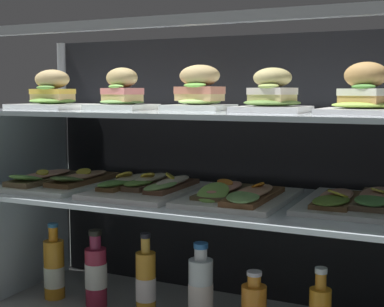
{
  "coord_description": "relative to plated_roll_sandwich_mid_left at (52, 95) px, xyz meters",
  "views": [
    {
      "loc": [
        0.65,
        -1.4,
        0.7
      ],
      "look_at": [
        0.0,
        0.0,
        0.53
      ],
      "focal_mm": 51.9,
      "sensor_mm": 36.0,
      "label": 1
    }
  ],
  "objects": [
    {
      "name": "shelf_upper_glass",
      "position": [
        0.45,
        0.04,
        -0.05
      ],
      "size": [
        1.28,
        0.49,
        0.01
      ],
      "primitive_type": "cube",
      "color": "silver",
      "rests_on": "riser_upper_tier"
    },
    {
      "name": "open_sandwich_tray_mid_left",
      "position": [
        0.02,
        0.01,
        -0.26
      ],
      "size": [
        0.26,
        0.36,
        0.06
      ],
      "color": "white",
      "rests_on": "shelf_lower_glass"
    },
    {
      "name": "plated_roll_sandwich_far_left",
      "position": [
        0.22,
        0.05,
        0.01
      ],
      "size": [
        0.17,
        0.17,
        0.12
      ],
      "color": "white",
      "rests_on": "shelf_upper_glass"
    },
    {
      "name": "juice_bottle_tucked_behind",
      "position": [
        -0.03,
        0.02,
        -0.56
      ],
      "size": [
        0.07,
        0.07,
        0.25
      ],
      "color": "orange",
      "rests_on": "case_base_deck"
    },
    {
      "name": "plated_roll_sandwich_left_of_center",
      "position": [
        0.69,
        0.02,
        -0.0
      ],
      "size": [
        0.18,
        0.18,
        0.11
      ],
      "color": "white",
      "rests_on": "shelf_upper_glass"
    },
    {
      "name": "open_sandwich_tray_far_right",
      "position": [
        0.9,
        0.07,
        -0.26
      ],
      "size": [
        0.26,
        0.36,
        0.05
      ],
      "color": "white",
      "rests_on": "shelf_lower_glass"
    },
    {
      "name": "riser_lower_tier",
      "position": [
        0.45,
        0.04,
        -0.47
      ],
      "size": [
        1.26,
        0.48,
        0.36
      ],
      "color": "silver",
      "rests_on": "case_base_deck"
    },
    {
      "name": "juice_bottle_back_left",
      "position": [
        0.13,
        0.02,
        -0.55
      ],
      "size": [
        0.07,
        0.07,
        0.24
      ],
      "color": "#A02540",
      "rests_on": "case_base_deck"
    },
    {
      "name": "shelf_lower_glass",
      "position": [
        0.45,
        0.04,
        -0.29
      ],
      "size": [
        1.28,
        0.49,
        0.01
      ],
      "primitive_type": "cube",
      "color": "silver",
      "rests_on": "riser_lower_tier"
    },
    {
      "name": "plated_roll_sandwich_mid_left",
      "position": [
        0.0,
        0.0,
        0.0
      ],
      "size": [
        0.21,
        0.21,
        0.12
      ],
      "color": "white",
      "rests_on": "shelf_upper_glass"
    },
    {
      "name": "open_sandwich_tray_right_of_center",
      "position": [
        0.6,
        0.01,
        -0.26
      ],
      "size": [
        0.26,
        0.37,
        0.06
      ],
      "color": "white",
      "rests_on": "shelf_lower_glass"
    },
    {
      "name": "juice_bottle_front_fourth",
      "position": [
        0.48,
        0.03,
        -0.55
      ],
      "size": [
        0.07,
        0.07,
        0.24
      ],
      "color": "white",
      "rests_on": "case_base_deck"
    },
    {
      "name": "case_frame",
      "position": [
        0.45,
        0.2,
        -0.21
      ],
      "size": [
        1.32,
        0.54,
        0.87
      ],
      "color": "gray",
      "rests_on": "ground"
    },
    {
      "name": "open_sandwich_tray_near_right_corner",
      "position": [
        0.32,
        0.03,
        -0.26
      ],
      "size": [
        0.26,
        0.36,
        0.06
      ],
      "color": "white",
      "rests_on": "shelf_lower_glass"
    },
    {
      "name": "plated_roll_sandwich_near_right_corner",
      "position": [
        0.45,
        0.1,
        0.01
      ],
      "size": [
        0.17,
        0.17,
        0.13
      ],
      "color": "white",
      "rests_on": "shelf_upper_glass"
    },
    {
      "name": "plated_roll_sandwich_far_right",
      "position": [
        0.92,
        -0.0,
        -0.0
      ],
      "size": [
        0.2,
        0.2,
        0.12
      ],
      "color": "white",
      "rests_on": "shelf_upper_glass"
    },
    {
      "name": "riser_upper_tier",
      "position": [
        0.45,
        0.04,
        -0.17
      ],
      "size": [
        1.26,
        0.48,
        0.23
      ],
      "color": "silver",
      "rests_on": "shelf_lower_glass"
    },
    {
      "name": "juice_bottle_front_right_end",
      "position": [
        0.31,
        0.03,
        -0.56
      ],
      "size": [
        0.06,
        0.06,
        0.25
      ],
      "color": "orange",
      "rests_on": "case_base_deck"
    }
  ]
}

